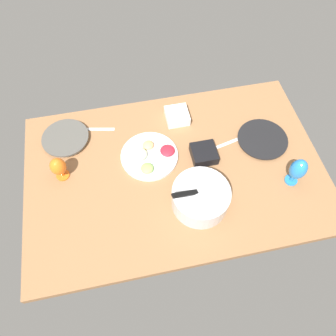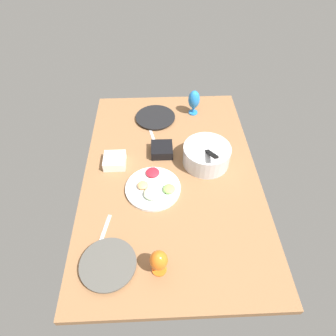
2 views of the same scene
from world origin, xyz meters
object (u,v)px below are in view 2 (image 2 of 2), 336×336
dinner_plate_left (155,118)px  fruit_platter (153,188)px  hurricane_glass_blue (194,100)px  square_bowl_white (115,160)px  mixing_bowl (206,155)px  square_bowl_black (162,149)px  hurricane_glass_orange (159,261)px  dinner_plate_right (108,265)px

dinner_plate_left → fruit_platter: 65.06cm
hurricane_glass_blue → square_bowl_white: 73.36cm
mixing_bowl → square_bowl_white: 56.01cm
mixing_bowl → square_bowl_black: bearing=-109.0°
hurricane_glass_blue → hurricane_glass_orange: bearing=-13.1°
hurricane_glass_blue → square_bowl_black: 48.55cm
dinner_plate_right → mixing_bowl: mixing_bowl is taller
dinner_plate_left → fruit_platter: size_ratio=0.90×
mixing_bowl → square_bowl_white: mixing_bowl is taller
square_bowl_white → square_bowl_black: 30.27cm
mixing_bowl → fruit_platter: (20.14, -32.57, -5.14)cm
dinner_plate_left → dinner_plate_right: 111.98cm
mixing_bowl → fruit_platter: mixing_bowl is taller
dinner_plate_left → mixing_bowl: 54.63cm
fruit_platter → square_bowl_white: 31.32cm
dinner_plate_left → hurricane_glass_blue: 30.22cm
dinner_plate_right → fruit_platter: bearing=154.6°
mixing_bowl → hurricane_glass_orange: 73.82cm
dinner_plate_left → mixing_bowl: bearing=34.3°
square_bowl_black → hurricane_glass_orange: bearing=-2.5°
fruit_platter → hurricane_glass_orange: 47.80cm
fruit_platter → square_bowl_black: bearing=169.0°
dinner_plate_left → hurricane_glass_orange: 112.48cm
square_bowl_black → dinner_plate_right: bearing=-20.0°
dinner_plate_left → mixing_bowl: mixing_bowl is taller
square_bowl_white → square_bowl_black: same height
mixing_bowl → square_bowl_white: bearing=-90.7°
mixing_bowl → hurricane_glass_blue: size_ratio=1.59×
dinner_plate_right → mixing_bowl: 84.23cm
hurricane_glass_blue → square_bowl_white: bearing=-46.8°
dinner_plate_left → hurricane_glass_orange: (112.20, 0.41, 7.86)cm
dinner_plate_right → hurricane_glass_orange: (2.63, 23.49, 7.43)cm
dinner_plate_right → square_bowl_black: 78.65cm
hurricane_glass_blue → square_bowl_black: hurricane_glass_blue is taller
fruit_platter → hurricane_glass_blue: hurricane_glass_blue is taller
square_bowl_white → fruit_platter: bearing=48.2°
mixing_bowl → dinner_plate_left: bearing=-145.7°
mixing_bowl → hurricane_glass_orange: size_ratio=1.99×
mixing_bowl → hurricane_glass_orange: bearing=-24.2°
dinner_plate_left → fruit_platter: bearing=-1.7°
square_bowl_white → dinner_plate_left: bearing=150.2°
hurricane_glass_blue → fruit_platter: bearing=-22.9°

